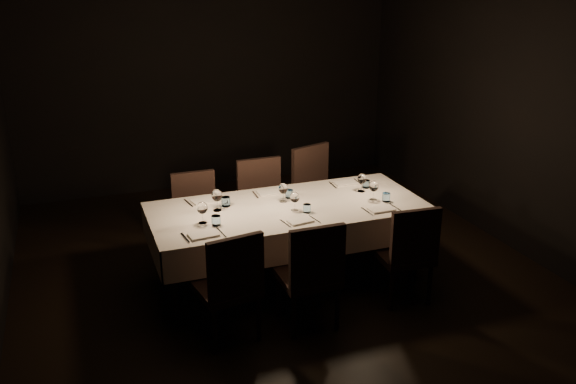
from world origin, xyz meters
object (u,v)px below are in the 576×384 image
object	(u,v)px
dining_table	(288,214)
chair_far_left	(197,214)
chair_far_right	(317,189)
chair_near_center	(312,271)
chair_near_left	(230,282)
chair_far_center	(263,202)
chair_near_right	(408,250)

from	to	relation	value
dining_table	chair_far_left	world-z (taller)	chair_far_left
chair_far_left	chair_far_right	distance (m)	1.37
dining_table	chair_near_center	size ratio (longest dim) A/B	2.63
chair_near_left	chair_far_center	xyz separation A→B (m)	(0.76, 1.53, 0.01)
dining_table	chair_far_center	world-z (taller)	chair_far_center
chair_near_left	chair_near_right	distance (m)	1.61
dining_table	chair_far_right	bearing A→B (deg)	52.62
chair_near_left	chair_far_left	bearing A→B (deg)	-101.63
chair_near_center	chair_near_right	distance (m)	0.95
chair_far_center	chair_near_center	bearing A→B (deg)	-93.72
chair_near_right	chair_far_left	size ratio (longest dim) A/B	1.01
dining_table	chair_near_left	xyz separation A→B (m)	(-0.77, -0.79, -0.16)
dining_table	chair_far_center	size ratio (longest dim) A/B	2.59
chair_far_right	chair_near_right	bearing A→B (deg)	-101.92
chair_near_left	chair_far_left	distance (m)	1.52
chair_far_center	chair_far_right	xyz separation A→B (m)	(0.67, 0.12, 0.02)
chair_far_center	chair_near_right	bearing A→B (deg)	-60.28
chair_near_right	chair_far_left	distance (m)	2.13
chair_near_left	chair_near_center	distance (m)	0.66
chair_far_right	chair_near_left	bearing A→B (deg)	-149.12
chair_far_center	chair_far_right	world-z (taller)	chair_far_right
chair_far_center	chair_far_right	size ratio (longest dim) A/B	0.96
chair_far_left	chair_far_right	world-z (taller)	chair_far_right
chair_far_center	chair_far_right	bearing A→B (deg)	10.41
chair_far_left	chair_far_center	world-z (taller)	chair_far_center
chair_near_center	chair_far_left	xyz separation A→B (m)	(-0.60, 1.57, -0.02)
chair_near_center	chair_near_right	xyz separation A→B (m)	(0.95, 0.10, -0.01)
chair_near_right	chair_far_center	bearing A→B (deg)	-56.20
chair_near_left	chair_far_right	bearing A→B (deg)	-140.12
dining_table	chair_near_left	bearing A→B (deg)	-134.05
chair_near_left	chair_near_right	world-z (taller)	chair_near_left
chair_near_center	chair_far_center	xyz separation A→B (m)	(0.10, 1.58, 0.01)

